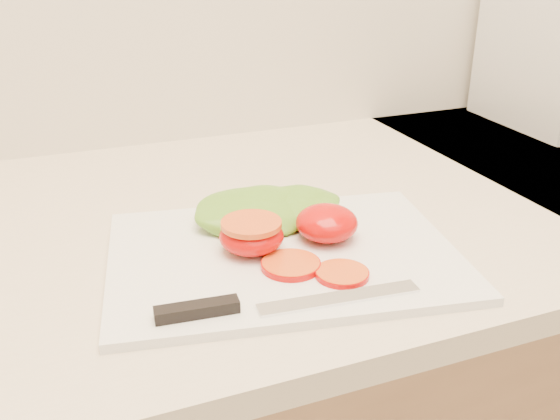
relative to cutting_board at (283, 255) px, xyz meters
name	(u,v)px	position (x,y,z in m)	size (l,w,h in m)	color
cutting_board	(283,255)	(0.00, 0.00, 0.00)	(0.38, 0.27, 0.01)	white
tomato_half_dome	(327,223)	(0.06, 0.01, 0.02)	(0.07, 0.07, 0.04)	#CC0605
tomato_half_cut	(251,235)	(-0.03, 0.01, 0.02)	(0.07, 0.07, 0.04)	#CC0605
tomato_slice_0	(291,265)	(-0.01, -0.04, 0.01)	(0.06, 0.06, 0.01)	orange
tomato_slice_1	(342,273)	(0.04, -0.07, 0.01)	(0.05, 0.05, 0.01)	orange
lettuce_leaf_0	(257,211)	(0.00, 0.08, 0.02)	(0.15, 0.10, 0.03)	#61A82C
lettuce_leaf_1	(295,207)	(0.05, 0.08, 0.02)	(0.12, 0.09, 0.03)	#61A82C
knife	(254,305)	(-0.07, -0.10, 0.01)	(0.25, 0.05, 0.01)	silver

